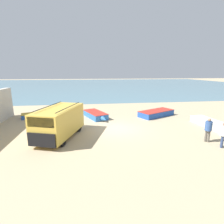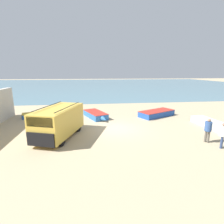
% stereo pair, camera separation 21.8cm
% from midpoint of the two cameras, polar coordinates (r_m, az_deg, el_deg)
% --- Properties ---
extents(ground_plane, '(200.00, 200.00, 0.00)m').
position_cam_midpoint_polar(ground_plane, '(15.16, 1.36, -5.55)').
color(ground_plane, tan).
extents(sea_water, '(120.00, 80.00, 0.01)m').
position_cam_midpoint_polar(sea_water, '(66.40, -5.64, 8.94)').
color(sea_water, slate).
rests_on(sea_water, ground_plane).
extents(parked_van, '(3.42, 5.22, 2.38)m').
position_cam_midpoint_polar(parked_van, '(13.56, -17.24, -2.98)').
color(parked_van, gold).
rests_on(parked_van, ground_plane).
extents(fishing_rowboat_0, '(1.75, 5.38, 0.58)m').
position_cam_midpoint_polar(fishing_rowboat_0, '(17.66, 30.02, -3.66)').
color(fishing_rowboat_0, '#ADA89E').
rests_on(fishing_rowboat_0, ground_plane).
extents(fishing_rowboat_1, '(2.69, 4.20, 0.62)m').
position_cam_midpoint_polar(fishing_rowboat_1, '(18.74, -5.68, -0.96)').
color(fishing_rowboat_1, '#2D66AD').
rests_on(fishing_rowboat_1, ground_plane).
extents(fishing_rowboat_2, '(4.92, 3.33, 0.63)m').
position_cam_midpoint_polar(fishing_rowboat_2, '(20.06, 14.20, -0.33)').
color(fishing_rowboat_2, '#234CA3').
rests_on(fishing_rowboat_2, ground_plane).
extents(fishing_rowboat_3, '(3.87, 2.09, 0.50)m').
position_cam_midpoint_polar(fishing_rowboat_3, '(20.55, -23.14, -0.88)').
color(fishing_rowboat_3, '#234CA3').
rests_on(fishing_rowboat_3, ground_plane).
extents(fisherman_0, '(0.44, 0.44, 1.69)m').
position_cam_midpoint_polar(fisherman_0, '(13.34, 32.18, -5.72)').
color(fisherman_0, navy).
rests_on(fisherman_0, ground_plane).
extents(fisherman_1, '(0.45, 0.45, 1.72)m').
position_cam_midpoint_polar(fisherman_1, '(13.85, 28.55, -4.56)').
color(fisherman_1, '#5B564C').
rests_on(fisherman_1, ground_plane).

